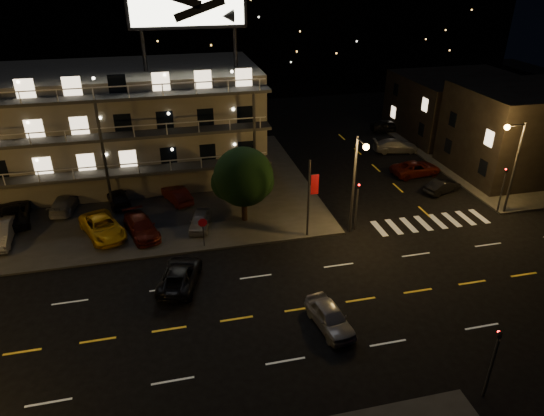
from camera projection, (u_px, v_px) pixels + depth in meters
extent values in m
plane|color=black|center=(269.00, 314.00, 29.61)|extent=(140.00, 140.00, 0.00)
cube|color=#333331|center=(70.00, 197.00, 44.01)|extent=(44.00, 24.00, 0.15)
cube|color=#333331|center=(495.00, 156.00, 52.98)|extent=(16.00, 24.00, 0.15)
cube|color=gray|center=(110.00, 128.00, 46.02)|extent=(28.00, 12.00, 10.00)
cube|color=gray|center=(101.00, 72.00, 43.61)|extent=(28.00, 12.00, 0.50)
cube|color=#333331|center=(108.00, 174.00, 40.91)|extent=(28.00, 1.80, 0.25)
cube|color=#333331|center=(102.00, 138.00, 39.43)|extent=(28.00, 1.80, 0.25)
cube|color=#333331|center=(96.00, 99.00, 37.96)|extent=(28.00, 1.80, 0.25)
cylinder|color=black|center=(144.00, 51.00, 41.77)|extent=(0.36, 0.36, 3.50)
cylinder|color=black|center=(235.00, 47.00, 43.40)|extent=(0.36, 0.36, 3.50)
cube|color=black|center=(187.00, 3.00, 40.87)|extent=(10.20, 0.50, 4.20)
cube|color=white|center=(187.00, 3.00, 40.61)|extent=(9.60, 0.06, 3.60)
cube|color=black|center=(529.00, 131.00, 47.61)|extent=(14.00, 10.00, 8.50)
cube|color=black|center=(459.00, 106.00, 58.32)|extent=(14.00, 12.00, 7.00)
cube|color=black|center=(179.00, 5.00, 84.60)|extent=(120.00, 20.00, 24.00)
cylinder|color=#2D2D30|center=(353.00, 186.00, 36.68)|extent=(0.20, 0.20, 8.00)
cylinder|color=#2D2D30|center=(362.00, 142.00, 34.24)|extent=(0.12, 1.80, 0.12)
sphere|color=#FFAB3F|center=(366.00, 147.00, 33.60)|extent=(0.44, 0.44, 0.44)
cylinder|color=#2D2D30|center=(514.00, 169.00, 39.54)|extent=(0.20, 0.20, 8.00)
cylinder|color=#2D2D30|center=(516.00, 125.00, 37.63)|extent=(1.80, 0.12, 0.12)
sphere|color=#FFAB3F|center=(507.00, 127.00, 37.51)|extent=(0.44, 0.44, 0.44)
cylinder|color=#2D2D30|center=(356.00, 210.00, 37.97)|extent=(0.14, 0.14, 3.60)
imported|color=black|center=(359.00, 183.00, 36.91)|extent=(0.20, 0.16, 1.00)
sphere|color=#FF0C0C|center=(359.00, 185.00, 36.85)|extent=(0.14, 0.14, 0.14)
cylinder|color=#2D2D30|center=(491.00, 369.00, 23.27)|extent=(0.14, 0.14, 3.60)
imported|color=black|center=(501.00, 332.00, 22.22)|extent=(0.20, 0.16, 1.00)
sphere|color=#FF0C0C|center=(499.00, 332.00, 22.37)|extent=(0.14, 0.14, 0.14)
cylinder|color=#2D2D30|center=(501.00, 193.00, 40.62)|extent=(0.14, 0.14, 3.60)
imported|color=black|center=(507.00, 168.00, 39.56)|extent=(0.16, 0.20, 1.00)
sphere|color=#FF0C0C|center=(506.00, 169.00, 39.58)|extent=(0.14, 0.14, 0.14)
cylinder|color=#2D2D30|center=(308.00, 200.00, 36.42)|extent=(0.16, 0.16, 6.40)
cube|color=red|center=(315.00, 184.00, 35.96)|extent=(0.60, 0.04, 1.60)
cylinder|color=#2D2D30|center=(204.00, 235.00, 35.93)|extent=(0.08, 0.08, 2.20)
cylinder|color=red|center=(203.00, 223.00, 35.40)|extent=(0.91, 0.04, 0.91)
cylinder|color=black|center=(244.00, 208.00, 39.47)|extent=(0.46, 0.46, 2.20)
sphere|color=black|center=(243.00, 177.00, 38.21)|extent=(4.77, 4.77, 4.77)
sphere|color=black|center=(229.00, 183.00, 38.55)|extent=(2.93, 2.93, 2.93)
sphere|color=black|center=(257.00, 182.00, 38.26)|extent=(2.75, 2.75, 2.75)
imported|color=#94959A|center=(0.00, 233.00, 36.47)|extent=(1.94, 4.77, 1.54)
imported|color=yellow|center=(103.00, 227.00, 37.41)|extent=(4.24, 5.81, 1.47)
imported|color=#50130B|center=(141.00, 227.00, 37.53)|extent=(3.23, 5.13, 1.39)
imported|color=#94959A|center=(200.00, 221.00, 38.56)|extent=(2.28, 3.83, 1.22)
imported|color=black|center=(13.00, 214.00, 39.33)|extent=(3.33, 5.66, 1.48)
imported|color=#94959A|center=(65.00, 203.00, 41.23)|extent=(2.44, 4.66, 1.29)
imported|color=black|center=(118.00, 197.00, 42.12)|extent=(2.58, 4.41, 1.41)
imported|color=#50130B|center=(177.00, 195.00, 42.66)|extent=(2.81, 4.31, 1.34)
imported|color=black|center=(442.00, 186.00, 44.70)|extent=(3.97, 2.47, 1.24)
imported|color=#50130B|center=(416.00, 168.00, 48.28)|extent=(5.27, 2.86, 1.40)
imported|color=#94959A|center=(396.00, 146.00, 54.05)|extent=(5.19, 2.89, 1.42)
imported|color=black|center=(389.00, 126.00, 60.34)|extent=(4.63, 2.32, 1.51)
imported|color=#94959A|center=(330.00, 317.00, 28.31)|extent=(2.25, 4.32, 1.40)
imported|color=black|center=(180.00, 275.00, 32.07)|extent=(3.59, 5.43, 1.39)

